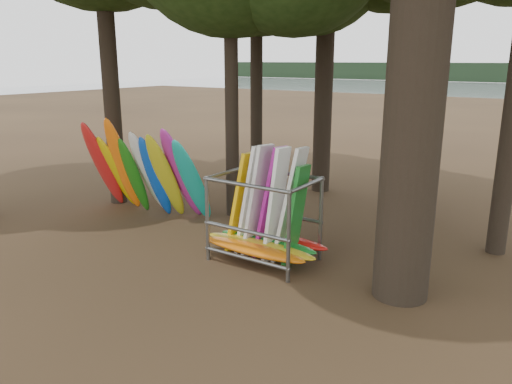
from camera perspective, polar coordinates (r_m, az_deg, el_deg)
The scene contains 3 objects.
ground at distance 12.38m, azimuth -6.17°, elevation -7.38°, with size 120.00×120.00×0.00m, color #47331E.
kayak_row at distance 15.50m, azimuth -12.45°, elevation 2.17°, with size 4.32×2.01×3.15m.
storage_rack at distance 11.82m, azimuth 0.96°, elevation -3.38°, with size 3.01×1.52×2.80m.
Camera 1 is at (7.46, -8.70, 4.67)m, focal length 35.00 mm.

